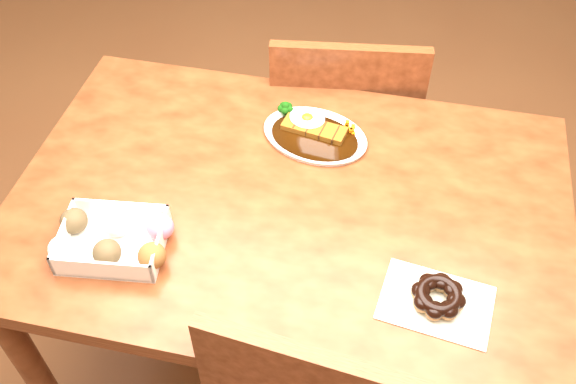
% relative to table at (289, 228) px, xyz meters
% --- Properties ---
extents(ground, '(6.00, 6.00, 0.00)m').
position_rel_table_xyz_m(ground, '(0.00, 0.00, -0.65)').
color(ground, brown).
rests_on(ground, ground).
extents(table, '(1.20, 0.80, 0.75)m').
position_rel_table_xyz_m(table, '(0.00, 0.00, 0.00)').
color(table, '#4A200E').
rests_on(table, ground).
extents(chair_far, '(0.47, 0.47, 0.87)m').
position_rel_table_xyz_m(chair_far, '(0.05, 0.54, -0.17)').
color(chair_far, '#4A200E').
rests_on(chair_far, ground).
extents(katsu_curry_plate, '(0.28, 0.23, 0.05)m').
position_rel_table_xyz_m(katsu_curry_plate, '(0.01, 0.21, 0.11)').
color(katsu_curry_plate, white).
rests_on(katsu_curry_plate, table).
extents(donut_box, '(0.24, 0.18, 0.06)m').
position_rel_table_xyz_m(donut_box, '(-0.32, -0.20, 0.13)').
color(donut_box, white).
rests_on(donut_box, table).
extents(pon_de_ring, '(0.22, 0.17, 0.04)m').
position_rel_table_xyz_m(pon_de_ring, '(0.33, -0.20, 0.12)').
color(pon_de_ring, silver).
rests_on(pon_de_ring, table).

